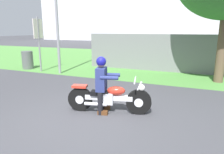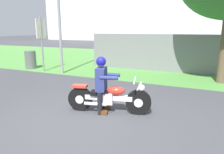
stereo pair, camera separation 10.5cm
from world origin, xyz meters
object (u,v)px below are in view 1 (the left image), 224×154
object	(u,v)px
trash_can	(28,60)
motorcycle_lead	(109,98)
rider_lead	(102,80)
sign_banner	(38,36)

from	to	relation	value
trash_can	motorcycle_lead	bearing A→B (deg)	-30.64
motorcycle_lead	rider_lead	distance (m)	0.46
trash_can	sign_banner	world-z (taller)	sign_banner
rider_lead	sign_banner	bearing A→B (deg)	131.19
rider_lead	trash_can	distance (m)	7.16
rider_lead	trash_can	bearing A→B (deg)	134.42
rider_lead	trash_can	size ratio (longest dim) A/B	1.49
motorcycle_lead	trash_can	xyz separation A→B (m)	(-6.26, 3.71, 0.09)
rider_lead	sign_banner	world-z (taller)	sign_banner
motorcycle_lead	rider_lead	world-z (taller)	rider_lead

